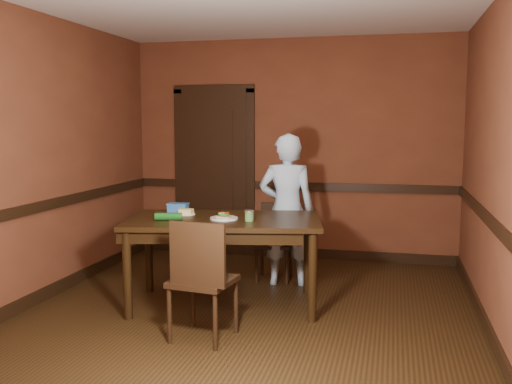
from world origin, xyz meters
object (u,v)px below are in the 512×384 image
at_px(chair_far, 274,243).
at_px(person, 287,210).
at_px(cheese_saucer, 186,212).
at_px(sandwich_plate, 224,217).
at_px(sauce_jar, 249,216).
at_px(dining_table, 224,262).
at_px(chair_near, 203,279).
at_px(food_tub, 178,207).

relative_size(chair_far, person, 0.52).
bearing_deg(cheese_saucer, sandwich_plate, -20.68).
height_order(sandwich_plate, sauce_jar, sauce_jar).
distance_m(dining_table, chair_far, 0.97).
distance_m(person, cheese_saucer, 1.10).
bearing_deg(person, sauce_jar, 70.59).
relative_size(dining_table, chair_far, 2.13).
distance_m(chair_near, sauce_jar, 0.85).
bearing_deg(dining_table, person, 50.75).
bearing_deg(person, dining_table, 53.30).
height_order(chair_far, person, person).
xyz_separation_m(person, cheese_saucer, (-0.84, -0.71, 0.05)).
distance_m(chair_far, cheese_saucer, 1.15).
xyz_separation_m(dining_table, chair_far, (0.28, 0.93, -0.00)).
distance_m(chair_far, sandwich_plate, 1.10).
bearing_deg(chair_far, chair_near, -99.36).
height_order(chair_far, sauce_jar, sauce_jar).
relative_size(chair_near, food_tub, 4.64).
bearing_deg(dining_table, sandwich_plate, -81.00).
height_order(chair_far, chair_near, chair_near).
relative_size(dining_table, sandwich_plate, 6.95).
bearing_deg(food_tub, sandwich_plate, -33.25).
distance_m(chair_near, food_tub, 1.30).
xyz_separation_m(sauce_jar, food_tub, (-0.81, 0.35, -0.01)).
relative_size(person, sauce_jar, 16.41).
relative_size(dining_table, person, 1.11).
bearing_deg(food_tub, dining_table, -29.85).
bearing_deg(sandwich_plate, chair_far, 75.33).
relative_size(dining_table, chair_near, 1.82).
bearing_deg(sauce_jar, person, 79.43).
xyz_separation_m(chair_near, sauce_jar, (0.19, 0.73, 0.39)).
height_order(dining_table, chair_far, same).
xyz_separation_m(person, sandwich_plate, (-0.41, -0.87, 0.05)).
distance_m(sauce_jar, food_tub, 0.88).
height_order(person, sauce_jar, person).
bearing_deg(food_tub, chair_near, -64.32).
relative_size(sandwich_plate, food_tub, 1.21).
bearing_deg(sauce_jar, dining_table, 161.64).
relative_size(sauce_jar, cheese_saucer, 0.56).
distance_m(dining_table, person, 1.00).
xyz_separation_m(chair_far, sauce_jar, (-0.01, -1.02, 0.46)).
bearing_deg(food_tub, chair_far, 35.04).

